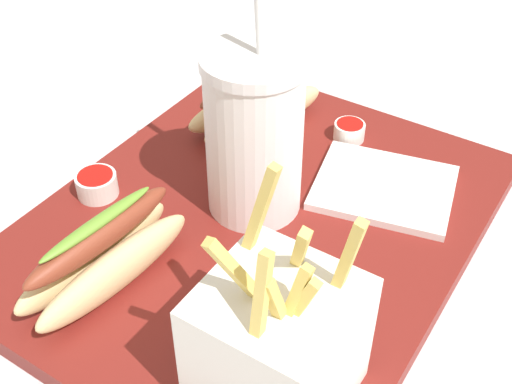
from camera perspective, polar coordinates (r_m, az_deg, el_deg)
ground_plane at (r=0.63m, az=-0.00°, el=-4.18°), size 2.40×2.40×0.02m
food_tray at (r=0.62m, az=-0.00°, el=-2.85°), size 0.45×0.36×0.02m
soda_cup at (r=0.58m, az=-0.15°, el=4.91°), size 0.09×0.09×0.25m
fries_basket at (r=0.45m, az=1.89°, el=-12.82°), size 0.09×0.10×0.17m
hot_dog_1 at (r=0.55m, az=-12.82°, el=-5.32°), size 0.16×0.07×0.07m
hot_dog_2 at (r=0.71m, az=-0.01°, el=7.55°), size 0.16×0.10×0.07m
ketchup_cup_1 at (r=0.71m, az=7.96°, el=5.23°), size 0.03×0.03×0.02m
ketchup_cup_2 at (r=0.64m, az=-13.43°, el=0.70°), size 0.04×0.04×0.02m
napkin_stack at (r=0.65m, az=10.85°, el=0.38°), size 0.13×0.15×0.01m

